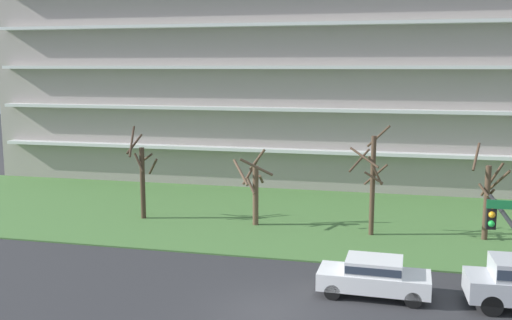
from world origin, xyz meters
TOP-DOWN VIEW (x-y plane):
  - ground at (0.00, 0.00)m, footprint 160.00×160.00m
  - grass_lawn_strip at (0.00, 14.00)m, footprint 80.00×16.00m
  - apartment_building at (0.00, 28.79)m, footprint 54.62×14.54m
  - tree_far_left at (-10.16, 11.60)m, footprint 1.90×1.75m
  - tree_left at (-3.26, 11.60)m, footprint 2.56×2.23m
  - tree_center at (3.34, 11.14)m, footprint 2.15×2.54m
  - tree_right at (9.28, 11.66)m, footprint 1.96×1.56m
  - sedan_white_near_left at (3.82, 2.50)m, footprint 4.46×1.94m
  - traffic_signal_mast at (7.35, -4.77)m, footprint 0.90×5.14m

SIDE VIEW (x-z plane):
  - ground at x=0.00m, z-range 0.00..0.00m
  - grass_lawn_strip at x=0.00m, z-range 0.00..0.08m
  - sedan_white_near_left at x=3.82m, z-range 0.09..1.66m
  - tree_left at x=-3.26m, z-range 0.06..4.52m
  - tree_right at x=9.28m, z-range -0.18..4.95m
  - tree_far_left at x=-10.16m, z-range -0.15..5.46m
  - tree_center at x=3.34m, z-range 0.09..6.13m
  - traffic_signal_mast at x=7.35m, z-range 1.05..6.62m
  - apartment_building at x=0.00m, z-range 0.00..18.13m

